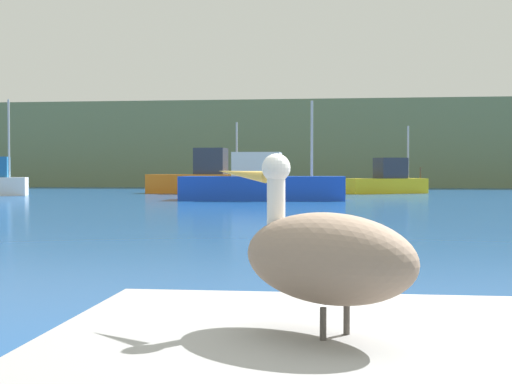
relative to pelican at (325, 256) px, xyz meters
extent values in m
cube|color=#6B7A51|center=(0.58, 64.57, 2.74)|extent=(140.00, 14.58, 7.47)
ellipsoid|color=gray|center=(0.01, -0.01, -0.01)|extent=(1.03, 0.96, 0.42)
cylinder|color=white|center=(-0.24, 0.20, 0.21)|extent=(0.09, 0.09, 0.31)
sphere|color=white|center=(-0.24, 0.20, 0.40)|extent=(0.14, 0.14, 0.14)
cone|color=gold|center=(-0.44, 0.36, 0.37)|extent=(0.32, 0.28, 0.09)
cylinder|color=#4C4742|center=(-0.01, -0.10, -0.29)|extent=(0.03, 0.03, 0.15)
cylinder|color=#4C4742|center=(0.10, 0.02, -0.29)|extent=(0.03, 0.03, 0.15)
cube|color=blue|center=(-3.66, 31.15, -0.42)|extent=(7.90, 2.76, 1.15)
cube|color=silver|center=(-3.93, 31.14, 0.72)|extent=(2.32, 2.20, 1.14)
cylinder|color=#B2B2B2|center=(-1.32, 31.21, 1.96)|extent=(0.12, 0.12, 3.61)
cylinder|color=#B2B2B2|center=(-18.75, 35.86, 2.26)|extent=(0.12, 0.12, 4.43)
cube|color=orange|center=(-8.44, 41.00, -0.40)|extent=(7.10, 2.48, 1.20)
cube|color=#2D333D|center=(-7.99, 40.97, 1.02)|extent=(1.97, 1.73, 1.64)
cylinder|color=#B2B2B2|center=(-6.35, 40.88, 1.81)|extent=(0.12, 0.12, 3.23)
cylinder|color=#3F382D|center=(-5.09, 40.80, 0.55)|extent=(0.10, 0.10, 0.70)
cube|color=yellow|center=(2.88, 42.00, -0.52)|extent=(5.27, 3.75, 0.94)
cube|color=#2D333D|center=(3.14, 42.14, 0.59)|extent=(2.18, 1.96, 1.28)
cylinder|color=#B2B2B2|center=(4.26, 42.74, 1.60)|extent=(0.12, 0.12, 3.30)
cylinder|color=#3F382D|center=(5.08, 43.19, 0.30)|extent=(0.10, 0.10, 0.70)
camera|label=1|loc=(0.07, -3.30, 0.39)|focal=50.56mm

